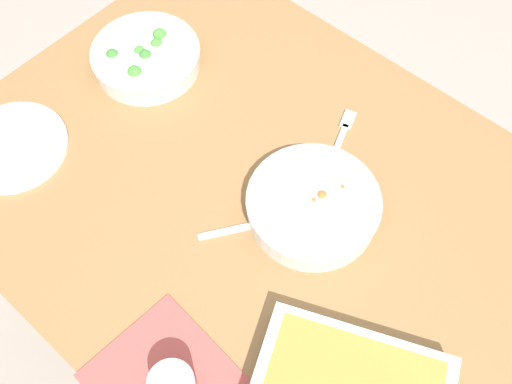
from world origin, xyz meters
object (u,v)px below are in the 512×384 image
broccoli_bowl (146,57)px  side_plate (12,147)px  spoon_by_stew (258,224)px  fork_on_table (341,139)px  stew_bowl (313,205)px

broccoli_bowl → side_plate: size_ratio=1.07×
side_plate → spoon_by_stew: (-0.48, -0.19, -0.00)m
spoon_by_stew → fork_on_table: bearing=-89.1°
stew_bowl → spoon_by_stew: 0.11m
side_plate → spoon_by_stew: bearing=-158.1°
side_plate → broccoli_bowl: bearing=-97.3°
spoon_by_stew → fork_on_table: spoon_by_stew is taller
stew_bowl → spoon_by_stew: (0.06, 0.09, -0.03)m
broccoli_bowl → spoon_by_stew: 0.46m
stew_bowl → fork_on_table: (0.06, -0.17, -0.03)m
stew_bowl → fork_on_table: size_ratio=1.44×
side_plate → spoon_by_stew: side_plate is taller
stew_bowl → side_plate: stew_bowl is taller
broccoli_bowl → spoon_by_stew: bearing=162.8°
spoon_by_stew → side_plate: bearing=21.9°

